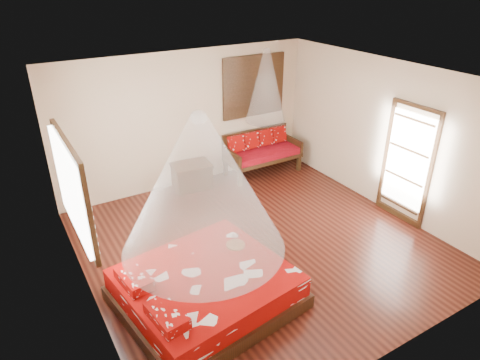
% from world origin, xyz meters
% --- Properties ---
extents(room, '(5.54, 5.54, 2.84)m').
position_xyz_m(room, '(0.00, 0.00, 1.40)').
color(room, black).
rests_on(room, ground).
extents(bed, '(2.46, 2.28, 0.65)m').
position_xyz_m(bed, '(-1.44, -0.83, 0.25)').
color(bed, black).
rests_on(bed, floor).
extents(daybed, '(1.70, 0.75, 0.94)m').
position_xyz_m(daybed, '(1.59, 2.38, 0.52)').
color(daybed, black).
rests_on(daybed, floor).
extents(storage_chest, '(0.85, 0.66, 0.55)m').
position_xyz_m(storage_chest, '(-0.10, 2.45, 0.28)').
color(storage_chest, black).
rests_on(storage_chest, floor).
extents(shutter_panel, '(1.52, 0.06, 1.32)m').
position_xyz_m(shutter_panel, '(1.59, 2.72, 1.90)').
color(shutter_panel, black).
rests_on(shutter_panel, wall_back).
extents(window_left, '(0.10, 1.74, 1.34)m').
position_xyz_m(window_left, '(-2.71, 0.20, 1.70)').
color(window_left, black).
rests_on(window_left, wall_left).
extents(glazed_door, '(0.08, 1.02, 2.16)m').
position_xyz_m(glazed_door, '(2.72, -0.60, 1.07)').
color(glazed_door, black).
rests_on(glazed_door, floor).
extents(wine_tray, '(0.28, 0.28, 0.22)m').
position_xyz_m(wine_tray, '(-0.74, -0.47, 0.56)').
color(wine_tray, brown).
rests_on(wine_tray, bed).
extents(mosquito_net_main, '(2.10, 2.10, 1.80)m').
position_xyz_m(mosquito_net_main, '(-1.42, -0.83, 1.85)').
color(mosquito_net_main, white).
rests_on(mosquito_net_main, ceiling).
extents(mosquito_net_daybed, '(0.84, 0.84, 1.50)m').
position_xyz_m(mosquito_net_daybed, '(1.59, 2.25, 2.00)').
color(mosquito_net_daybed, white).
rests_on(mosquito_net_daybed, ceiling).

